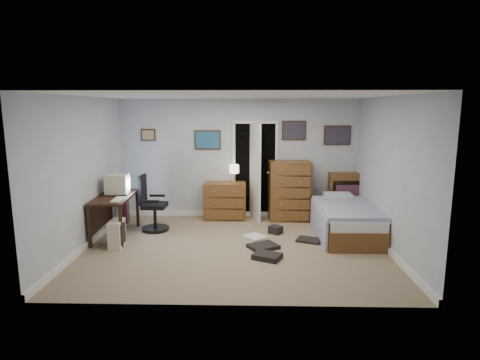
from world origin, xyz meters
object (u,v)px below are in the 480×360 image
low_dresser (225,201)px  computer_desk (110,205)px  office_chair (152,209)px  tall_dresser (289,191)px  bed (345,219)px

low_dresser → computer_desk: bearing=-150.9°
computer_desk → office_chair: (0.66, 0.37, -0.17)m
tall_dresser → low_dresser: bearing=175.3°
office_chair → tall_dresser: size_ratio=0.87×
office_chair → tall_dresser: (2.69, 0.82, 0.20)m
office_chair → computer_desk: bearing=-149.8°
office_chair → bed: (3.61, -0.21, -0.11)m
office_chair → tall_dresser: bearing=17.8°
computer_desk → low_dresser: low_dresser is taller
office_chair → low_dresser: size_ratio=1.22×
office_chair → bed: size_ratio=0.55×
low_dresser → bed: size_ratio=0.45×
office_chair → low_dresser: (1.34, 0.84, -0.03)m
computer_desk → low_dresser: 2.35m
computer_desk → tall_dresser: (3.35, 1.19, 0.04)m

